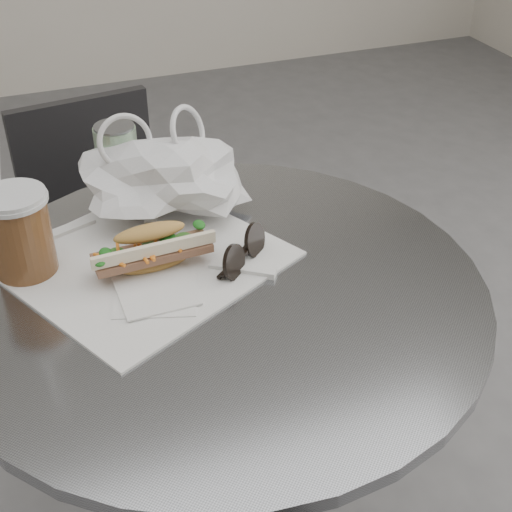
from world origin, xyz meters
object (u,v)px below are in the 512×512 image
object	(u,v)px
cafe_table	(226,419)
banh_mi	(152,249)
sunglasses	(243,253)
drink_can	(118,163)
chair_far	(120,288)
iced_coffee	(20,232)

from	to	relation	value
cafe_table	banh_mi	xyz separation A→B (m)	(-0.08, 0.07, 0.31)
banh_mi	sunglasses	xyz separation A→B (m)	(0.13, -0.03, -0.02)
banh_mi	drink_can	xyz separation A→B (m)	(0.00, 0.23, 0.03)
cafe_table	sunglasses	distance (m)	0.30
cafe_table	chair_far	size ratio (longest dim) A/B	1.01
banh_mi	drink_can	world-z (taller)	drink_can
cafe_table	chair_far	xyz separation A→B (m)	(-0.07, 0.58, -0.13)
banh_mi	drink_can	bearing A→B (deg)	86.90
sunglasses	drink_can	distance (m)	0.29
iced_coffee	drink_can	xyz separation A→B (m)	(0.17, 0.17, -0.00)
chair_far	sunglasses	bearing A→B (deg)	94.04
banh_mi	iced_coffee	distance (m)	0.19
chair_far	iced_coffee	xyz separation A→B (m)	(-0.19, -0.45, 0.47)
cafe_table	drink_can	size ratio (longest dim) A/B	5.71
drink_can	chair_far	bearing A→B (deg)	87.81
iced_coffee	sunglasses	xyz separation A→B (m)	(0.30, -0.10, -0.05)
cafe_table	drink_can	distance (m)	0.46
chair_far	iced_coffee	world-z (taller)	iced_coffee
chair_far	sunglasses	size ratio (longest dim) A/B	7.38
banh_mi	sunglasses	size ratio (longest dim) A/B	2.09
iced_coffee	banh_mi	bearing A→B (deg)	-19.51
cafe_table	banh_mi	world-z (taller)	banh_mi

